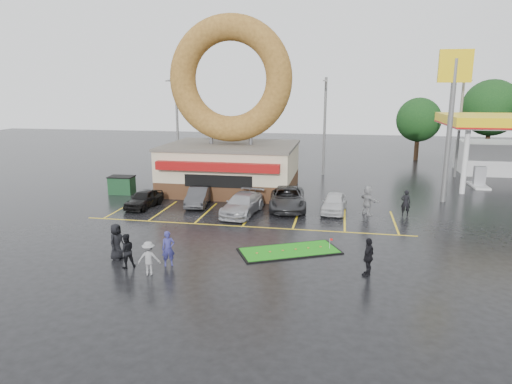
% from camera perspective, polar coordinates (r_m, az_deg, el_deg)
% --- Properties ---
extents(ground, '(120.00, 120.00, 0.00)m').
position_cam_1_polar(ground, '(24.10, -3.45, -6.67)').
color(ground, black).
rests_on(ground, ground).
extents(donut_shop, '(10.20, 8.70, 13.50)m').
position_cam_1_polar(donut_shop, '(36.20, -3.18, 7.19)').
color(donut_shop, '#472B19').
rests_on(donut_shop, ground).
extents(gas_station, '(12.30, 13.65, 5.90)m').
position_cam_1_polar(gas_station, '(45.51, 29.19, 5.79)').
color(gas_station, silver).
rests_on(gas_station, ground).
extents(shell_sign, '(2.20, 0.36, 10.60)m').
position_cam_1_polar(shell_sign, '(34.81, 23.35, 10.75)').
color(shell_sign, slate).
rests_on(shell_sign, ground).
extents(streetlight_left, '(0.40, 2.21, 9.00)m').
position_cam_1_polar(streetlight_left, '(44.85, -9.85, 8.54)').
color(streetlight_left, slate).
rests_on(streetlight_left, ground).
extents(streetlight_mid, '(0.40, 2.21, 9.00)m').
position_cam_1_polar(streetlight_mid, '(43.08, 8.58, 8.41)').
color(streetlight_mid, slate).
rests_on(streetlight_mid, ground).
extents(streetlight_right, '(0.40, 2.21, 9.00)m').
position_cam_1_polar(streetlight_right, '(45.26, 24.12, 7.65)').
color(streetlight_right, slate).
rests_on(streetlight_right, ground).
extents(tree_far_c, '(6.30, 6.30, 9.00)m').
position_cam_1_polar(tree_far_c, '(58.40, 27.33, 9.33)').
color(tree_far_c, '#332114').
rests_on(tree_far_c, ground).
extents(tree_far_d, '(4.90, 4.90, 7.00)m').
position_cam_1_polar(tree_far_d, '(54.77, 19.67, 8.49)').
color(tree_far_d, '#332114').
rests_on(tree_far_d, ground).
extents(car_black, '(1.82, 3.73, 1.23)m').
position_cam_1_polar(car_black, '(32.27, -13.81, -0.82)').
color(car_black, black).
rests_on(car_black, ground).
extents(car_dgrey, '(1.79, 3.95, 1.26)m').
position_cam_1_polar(car_dgrey, '(32.14, -7.22, -0.57)').
color(car_dgrey, '#2F2F31').
rests_on(car_dgrey, ground).
extents(car_silver, '(2.45, 4.84, 1.35)m').
position_cam_1_polar(car_silver, '(29.67, -1.71, -1.52)').
color(car_silver, '#9E9EA3').
rests_on(car_silver, ground).
extents(car_grey, '(3.07, 5.47, 1.44)m').
position_cam_1_polar(car_grey, '(31.09, 3.92, -0.78)').
color(car_grey, '#2A2A2D').
rests_on(car_grey, ground).
extents(car_white, '(1.80, 3.82, 1.26)m').
position_cam_1_polar(car_white, '(30.63, 9.75, -1.32)').
color(car_white, silver).
rests_on(car_white, ground).
extents(person_blue, '(0.72, 0.63, 1.65)m').
position_cam_1_polar(person_blue, '(21.57, -10.91, -6.96)').
color(person_blue, navy).
rests_on(person_blue, ground).
extents(person_blackjkt, '(0.99, 0.96, 1.61)m').
position_cam_1_polar(person_blackjkt, '(21.79, -15.93, -7.09)').
color(person_blackjkt, black).
rests_on(person_blackjkt, ground).
extents(person_hoodie, '(1.10, 0.79, 1.53)m').
position_cam_1_polar(person_hoodie, '(20.76, -13.24, -8.06)').
color(person_hoodie, gray).
rests_on(person_hoodie, ground).
extents(person_bystander, '(0.72, 0.96, 1.77)m').
position_cam_1_polar(person_bystander, '(22.91, -17.05, -5.96)').
color(person_bystander, black).
rests_on(person_bystander, ground).
extents(person_cameraman, '(0.79, 1.10, 1.73)m').
position_cam_1_polar(person_cameraman, '(20.68, 13.87, -7.88)').
color(person_cameraman, black).
rests_on(person_cameraman, ground).
extents(person_walker_near, '(1.46, 1.78, 1.90)m').
position_cam_1_polar(person_walker_near, '(30.36, 13.77, -1.02)').
color(person_walker_near, '#99989B').
rests_on(person_walker_near, ground).
extents(person_walker_far, '(0.64, 0.45, 1.68)m').
position_cam_1_polar(person_walker_far, '(30.88, 18.20, -1.28)').
color(person_walker_far, black).
rests_on(person_walker_far, ground).
extents(dumpster, '(1.87, 1.31, 1.30)m').
position_cam_1_polar(dumpster, '(36.93, -16.42, 0.80)').
color(dumpster, '#194123').
rests_on(dumpster, ground).
extents(putting_green, '(5.44, 4.15, 0.62)m').
position_cam_1_polar(putting_green, '(23.24, 4.19, -7.34)').
color(putting_green, black).
rests_on(putting_green, ground).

